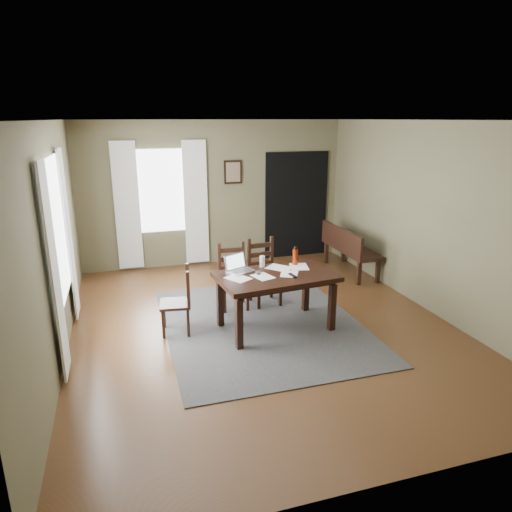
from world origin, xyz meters
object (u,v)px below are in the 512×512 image
object	(u,v)px
dining_table	(276,281)
laptop	(238,267)
bench	(348,246)
chair_back_left	(233,277)
water_bottle	(295,256)
chair_back_right	(264,272)
chair_end	(179,302)

from	to	relation	value
dining_table	laptop	world-z (taller)	laptop
dining_table	bench	world-z (taller)	bench
chair_back_left	water_bottle	size ratio (longest dim) A/B	3.66
laptop	chair_back_right	bearing A→B (deg)	23.32
water_bottle	bench	bearing A→B (deg)	42.93
bench	laptop	distance (m)	2.91
chair_end	chair_back_right	distance (m)	1.53
chair_back_left	bench	world-z (taller)	chair_back_left
dining_table	chair_back_left	size ratio (longest dim) A/B	1.69
chair_back_right	laptop	xyz separation A→B (m)	(-0.56, -0.63, 0.34)
chair_end	bench	distance (m)	3.62
dining_table	chair_end	bearing A→B (deg)	162.64
dining_table	chair_end	distance (m)	1.29
dining_table	chair_back_right	world-z (taller)	chair_back_right
dining_table	water_bottle	size ratio (longest dim) A/B	6.17
chair_end	bench	xyz separation A→B (m)	(3.26, 1.58, 0.07)
chair_end	water_bottle	distance (m)	1.70
chair_back_left	laptop	distance (m)	0.71
chair_end	laptop	world-z (taller)	laptop
laptop	water_bottle	bearing A→B (deg)	-22.40
dining_table	bench	xyz separation A→B (m)	(2.01, 1.82, -0.17)
water_bottle	chair_back_right	bearing A→B (deg)	113.94
bench	water_bottle	world-z (taller)	water_bottle
chair_end	laptop	xyz separation A→B (m)	(0.81, 0.03, 0.39)
chair_end	water_bottle	world-z (taller)	water_bottle
chair_end	chair_back_right	bearing A→B (deg)	123.19
chair_end	laptop	size ratio (longest dim) A/B	2.16
dining_table	chair_back_right	xyz separation A→B (m)	(0.13, 0.91, -0.19)
dining_table	chair_back_left	xyz separation A→B (m)	(-0.36, 0.88, -0.21)
chair_back_left	bench	distance (m)	2.55
chair_back_right	bench	bearing A→B (deg)	21.26
chair_back_right	laptop	distance (m)	0.91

